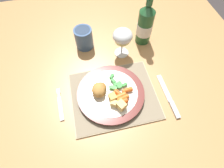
# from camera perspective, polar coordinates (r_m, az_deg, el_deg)

# --- Properties ---
(ground_plane) EXTENTS (6.00, 6.00, 0.00)m
(ground_plane) POSITION_cam_1_polar(r_m,az_deg,el_deg) (1.44, -1.96, -10.72)
(ground_plane) COLOR #383333
(dining_table) EXTENTS (1.34, 1.06, 0.74)m
(dining_table) POSITION_cam_1_polar(r_m,az_deg,el_deg) (0.85, -3.26, 5.21)
(dining_table) COLOR #AD7F4C
(dining_table) RESTS_ON ground
(placemat) EXTENTS (0.32, 0.27, 0.01)m
(placemat) POSITION_cam_1_polar(r_m,az_deg,el_deg) (0.68, 0.56, -3.73)
(placemat) COLOR tan
(placemat) RESTS_ON dining_table
(dinner_plate) EXTENTS (0.26, 0.26, 0.02)m
(dinner_plate) POSITION_cam_1_polar(r_m,az_deg,el_deg) (0.67, -0.65, -3.08)
(dinner_plate) COLOR silver
(dinner_plate) RESTS_ON placemat
(breaded_croquettes) EXTENTS (0.07, 0.08, 0.04)m
(breaded_croquettes) POSITION_cam_1_polar(r_m,az_deg,el_deg) (0.64, -4.31, -1.86)
(breaded_croquettes) COLOR #A87033
(breaded_croquettes) RESTS_ON dinner_plate
(green_beans_pile) EXTENTS (0.07, 0.08, 0.01)m
(green_beans_pile) POSITION_cam_1_polar(r_m,az_deg,el_deg) (0.67, 1.51, -0.18)
(green_beans_pile) COLOR #338438
(green_beans_pile) RESTS_ON dinner_plate
(glazed_carrots) EXTENTS (0.07, 0.07, 0.02)m
(glazed_carrots) POSITION_cam_1_polar(r_m,az_deg,el_deg) (0.64, 3.36, -4.26)
(glazed_carrots) COLOR orange
(glazed_carrots) RESTS_ON dinner_plate
(fork) EXTENTS (0.02, 0.14, 0.01)m
(fork) POSITION_cam_1_polar(r_m,az_deg,el_deg) (0.69, -16.50, -6.90)
(fork) COLOR silver
(fork) RESTS_ON dining_table
(table_knife) EXTENTS (0.02, 0.19, 0.01)m
(table_knife) POSITION_cam_1_polar(r_m,az_deg,el_deg) (0.70, 18.34, -4.77)
(table_knife) COLOR silver
(table_knife) RESTS_ON dining_table
(wine_glass) EXTENTS (0.08, 0.08, 0.13)m
(wine_glass) POSITION_cam_1_polar(r_m,az_deg,el_deg) (0.74, 3.48, 15.06)
(wine_glass) COLOR silver
(wine_glass) RESTS_ON dining_table
(bottle) EXTENTS (0.07, 0.07, 0.26)m
(bottle) POSITION_cam_1_polar(r_m,az_deg,el_deg) (0.81, 10.76, 18.60)
(bottle) COLOR #23562D
(bottle) RESTS_ON dining_table
(roast_potatoes) EXTENTS (0.06, 0.07, 0.03)m
(roast_potatoes) POSITION_cam_1_polar(r_m,az_deg,el_deg) (0.62, 1.37, -5.94)
(roast_potatoes) COLOR #E5BC66
(roast_potatoes) RESTS_ON dinner_plate
(drinking_cup) EXTENTS (0.08, 0.08, 0.09)m
(drinking_cup) POSITION_cam_1_polar(r_m,az_deg,el_deg) (0.81, -9.19, 14.67)
(drinking_cup) COLOR #385684
(drinking_cup) RESTS_ON dining_table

